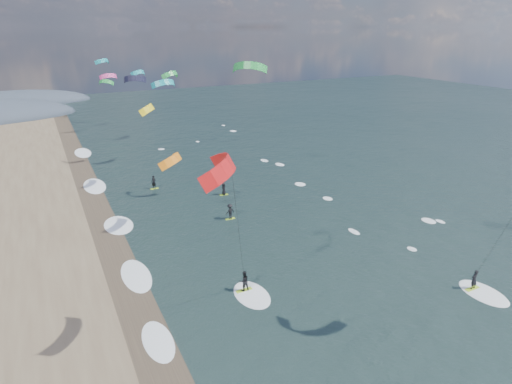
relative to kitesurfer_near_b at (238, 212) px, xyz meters
name	(u,v)px	position (x,y,z in m)	size (l,w,h in m)	color
ground	(349,343)	(6.10, -4.46, -9.13)	(260.00, 260.00, 0.00)	black
wet_sand_strip	(138,311)	(-5.90, 5.54, -9.13)	(3.00, 240.00, 0.00)	#382D23
kitesurfer_near_b	(238,212)	(0.00, 0.00, 0.00)	(6.81, 9.37, 14.01)	#A3D024
far_kitesurfers	(211,199)	(6.40, 22.09, -8.25)	(8.48, 14.11, 1.83)	#A3D024
bg_kite_field	(146,80)	(6.08, 49.03, 2.84)	(14.81, 68.71, 9.48)	teal
shoreline_surf	(140,276)	(-4.70, 10.29, -9.13)	(2.40, 79.40, 0.11)	white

